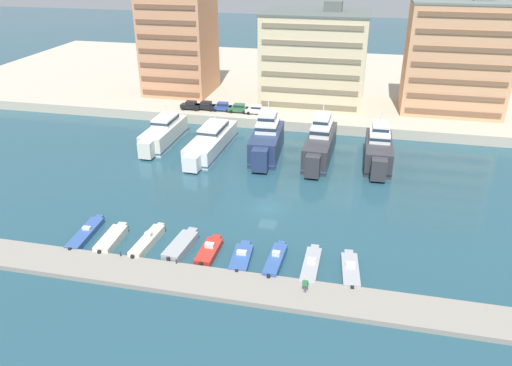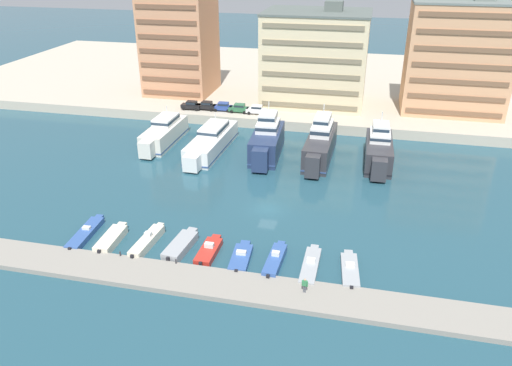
{
  "view_description": "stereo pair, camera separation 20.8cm",
  "coord_description": "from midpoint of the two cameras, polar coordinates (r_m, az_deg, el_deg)",
  "views": [
    {
      "loc": [
        11.75,
        -60.32,
        34.1
      ],
      "look_at": [
        -2.32,
        2.77,
        2.5
      ],
      "focal_mm": 35.0,
      "sensor_mm": 36.0,
      "label": 1
    },
    {
      "loc": [
        11.96,
        -60.27,
        34.1
      ],
      "look_at": [
        -2.32,
        2.77,
        2.5
      ],
      "focal_mm": 35.0,
      "sensor_mm": 36.0,
      "label": 2
    }
  ],
  "objects": [
    {
      "name": "ground_plane",
      "position": [
        70.27,
        1.44,
        -2.98
      ],
      "size": [
        400.0,
        400.0,
        0.0
      ],
      "primitive_type": "plane",
      "color": "#234C5B"
    },
    {
      "name": "quay_promenade",
      "position": [
        132.06,
        7.35,
        11.32
      ],
      "size": [
        180.0,
        70.0,
        1.97
      ],
      "primitive_type": "cube",
      "color": "#BCB29E",
      "rests_on": "ground"
    },
    {
      "name": "pier_dock",
      "position": [
        55.18,
        -2.43,
        -11.74
      ],
      "size": [
        120.0,
        5.05,
        0.61
      ],
      "primitive_type": "cube",
      "color": "gray",
      "rests_on": "ground"
    },
    {
      "name": "yacht_ivory_far_left",
      "position": [
        93.95,
        -10.42,
        5.62
      ],
      "size": [
        4.41,
        16.6,
        6.58
      ],
      "color": "silver",
      "rests_on": "ground"
    },
    {
      "name": "yacht_white_left",
      "position": [
        89.37,
        -5.07,
        4.75
      ],
      "size": [
        5.32,
        20.08,
        6.18
      ],
      "color": "white",
      "rests_on": "ground"
    },
    {
      "name": "yacht_navy_mid_left",
      "position": [
        86.71,
        1.31,
        4.85
      ],
      "size": [
        5.41,
        16.05,
        9.18
      ],
      "color": "navy",
      "rests_on": "ground"
    },
    {
      "name": "yacht_charcoal_center_left",
      "position": [
        86.28,
        7.43,
        4.5
      ],
      "size": [
        4.59,
        18.25,
        9.08
      ],
      "color": "#333338",
      "rests_on": "ground"
    },
    {
      "name": "yacht_charcoal_center",
      "position": [
        85.98,
        13.92,
        3.7
      ],
      "size": [
        4.53,
        15.67,
        8.51
      ],
      "color": "#333338",
      "rests_on": "ground"
    },
    {
      "name": "motorboat_blue_far_left",
      "position": [
        67.53,
        -18.8,
        -5.44
      ],
      "size": [
        2.23,
        8.55,
        1.13
      ],
      "color": "#33569E",
      "rests_on": "ground"
    },
    {
      "name": "motorboat_cream_left",
      "position": [
        65.05,
        -16.1,
        -6.16
      ],
      "size": [
        2.14,
        6.89,
        1.07
      ],
      "color": "beige",
      "rests_on": "ground"
    },
    {
      "name": "motorboat_cream_mid_left",
      "position": [
        63.44,
        -12.22,
        -6.52
      ],
      "size": [
        1.95,
        7.9,
        1.66
      ],
      "color": "beige",
      "rests_on": "ground"
    },
    {
      "name": "motorboat_grey_center_left",
      "position": [
        61.96,
        -8.48,
        -7.06
      ],
      "size": [
        2.73,
        7.23,
        1.08
      ],
      "color": "#9EA3A8",
      "rests_on": "ground"
    },
    {
      "name": "motorboat_red_center",
      "position": [
        60.74,
        -5.3,
        -7.71
      ],
      "size": [
        2.06,
        6.47,
        1.43
      ],
      "color": "red",
      "rests_on": "ground"
    },
    {
      "name": "motorboat_blue_center_right",
      "position": [
        59.43,
        -1.62,
        -8.51
      ],
      "size": [
        2.47,
        6.58,
        1.2
      ],
      "color": "#33569E",
      "rests_on": "ground"
    },
    {
      "name": "motorboat_blue_mid_right",
      "position": [
        58.69,
        2.29,
        -8.84
      ],
      "size": [
        1.89,
        7.31,
        1.59
      ],
      "color": "#33569E",
      "rests_on": "ground"
    },
    {
      "name": "motorboat_grey_right",
      "position": [
        58.33,
        6.34,
        -9.41
      ],
      "size": [
        1.82,
        8.17,
        1.21
      ],
      "color": "#9EA3A8",
      "rests_on": "ground"
    },
    {
      "name": "motorboat_grey_far_right",
      "position": [
        58.22,
        10.76,
        -9.79
      ],
      "size": [
        2.51,
        7.34,
        1.28
      ],
      "color": "#9EA3A8",
      "rests_on": "ground"
    },
    {
      "name": "car_black_far_left",
      "position": [
        106.54,
        -7.35,
        8.84
      ],
      "size": [
        4.12,
        1.95,
        1.8
      ],
      "color": "black",
      "rests_on": "quay_promenade"
    },
    {
      "name": "car_black_left",
      "position": [
        105.96,
        -5.64,
        8.83
      ],
      "size": [
        4.13,
        1.97,
        1.8
      ],
      "color": "black",
      "rests_on": "quay_promenade"
    },
    {
      "name": "car_blue_mid_left",
      "position": [
        105.01,
        -3.75,
        8.74
      ],
      "size": [
        4.14,
        2.0,
        1.8
      ],
      "color": "#28428E",
      "rests_on": "quay_promenade"
    },
    {
      "name": "car_green_center_left",
      "position": [
        103.87,
        -1.88,
        8.59
      ],
      "size": [
        4.1,
        1.93,
        1.8
      ],
      "color": "#2D6642",
      "rests_on": "quay_promenade"
    },
    {
      "name": "car_white_center",
      "position": [
        102.84,
        0.11,
        8.42
      ],
      "size": [
        4.13,
        1.98,
        1.8
      ],
      "color": "white",
      "rests_on": "quay_promenade"
    },
    {
      "name": "apartment_block_far_left",
      "position": [
        117.92,
        -8.68,
        16.13
      ],
      "size": [
        14.77,
        14.4,
        26.62
      ],
      "color": "tan",
      "rests_on": "quay_promenade"
    },
    {
      "name": "apartment_block_left",
      "position": [
        109.49,
        6.87,
        14.01
      ],
      "size": [
        21.75,
        16.34,
        21.13
      ],
      "color": "beige",
      "rests_on": "quay_promenade"
    },
    {
      "name": "apartment_block_mid_left",
      "position": [
        109.91,
        22.07,
        13.12
      ],
      "size": [
        19.99,
        12.73,
        23.84
      ],
      "color": "tan",
      "rests_on": "quay_promenade"
    },
    {
      "name": "pedestrian_near_edge",
      "position": [
        53.5,
        5.71,
        -11.45
      ],
      "size": [
        0.67,
        0.31,
        1.74
      ],
      "color": "#4C515B",
      "rests_on": "pier_dock"
    },
    {
      "name": "bollard_west",
      "position": [
        61.24,
        -15.17,
        -7.78
      ],
      "size": [
        0.2,
        0.2,
        0.61
      ],
      "color": "#2D2D33",
      "rests_on": "pier_dock"
    },
    {
      "name": "bollard_west_mid",
      "position": [
        58.59,
        -9.05,
        -8.8
      ],
      "size": [
        0.2,
        0.2,
        0.61
      ],
      "color": "#2D2D33",
      "rests_on": "pier_dock"
    }
  ]
}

